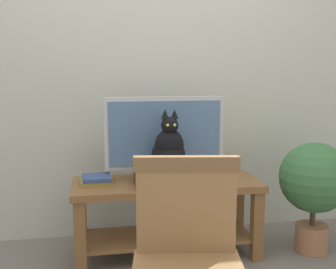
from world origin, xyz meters
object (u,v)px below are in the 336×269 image
at_px(media_box, 168,178).
at_px(cat, 169,150).
at_px(tv, 165,137).
at_px(wooden_chair, 188,252).
at_px(tv_stand, 167,204).
at_px(book_stack, 96,180).
at_px(potted_plant, 314,183).

height_order(media_box, cat, cat).
bearing_deg(tv, wooden_chair, -95.33).
bearing_deg(tv_stand, book_stack, 178.37).
xyz_separation_m(cat, potted_plant, (0.97, -0.04, -0.25)).
distance_m(tv, media_box, 0.28).
distance_m(cat, potted_plant, 1.00).
bearing_deg(media_box, book_stack, 170.53).
distance_m(wooden_chair, potted_plant, 1.45).
relative_size(tv, potted_plant, 1.05).
height_order(tv_stand, tv, tv).
bearing_deg(tv, book_stack, -172.27).
xyz_separation_m(tv_stand, cat, (0.00, -0.08, 0.38)).
distance_m(tv, wooden_chair, 1.20).
height_order(cat, wooden_chair, cat).
bearing_deg(cat, wooden_chair, -96.22).
relative_size(cat, book_stack, 1.98).
relative_size(tv, media_box, 1.87).
bearing_deg(cat, book_stack, 168.88).
bearing_deg(cat, tv, 90.76).
bearing_deg(media_box, cat, -84.77).
relative_size(wooden_chair, book_stack, 4.26).
bearing_deg(book_stack, tv_stand, -1.63).
bearing_deg(tv, media_box, -89.68).
distance_m(tv_stand, cat, 0.38).
relative_size(tv_stand, cat, 2.99).
bearing_deg(tv_stand, tv, 89.98).
bearing_deg(book_stack, tv, 7.73).
distance_m(cat, wooden_chair, 1.04).
distance_m(cat, book_stack, 0.50).
relative_size(cat, wooden_chair, 0.46).
bearing_deg(potted_plant, cat, 177.52).
bearing_deg(wooden_chair, media_box, 83.93).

